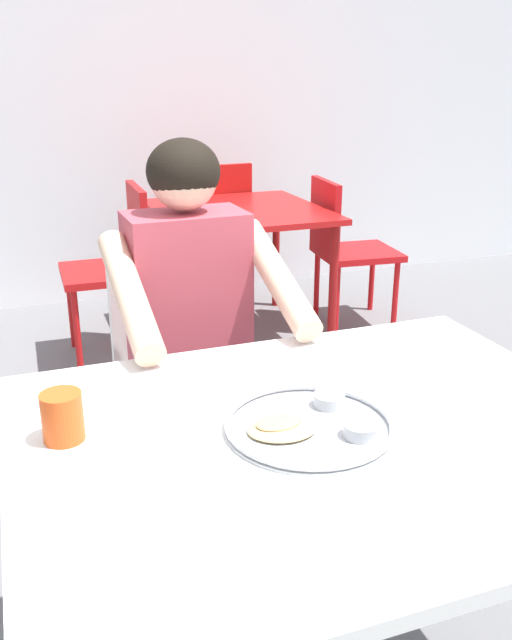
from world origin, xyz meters
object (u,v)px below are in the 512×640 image
(chair_red_right, at_px, (344,243))
(chair_red_far, at_px, (217,225))
(table_foreground, at_px, (325,458))
(table_background_red, at_px, (239,223))
(drinking_cup, at_px, (62,415))
(chair_foreground, at_px, (180,367))
(diner_foreground, at_px, (197,320))
(chair_red_left, at_px, (118,259))
(thali_tray, at_px, (311,424))

(chair_red_right, relative_size, chair_red_far, 0.95)
(chair_red_right, bearing_deg, table_foreground, -118.13)
(table_background_red, bearing_deg, drinking_cup, -116.69)
(drinking_cup, distance_m, table_background_red, 2.44)
(chair_foreground, bearing_deg, chair_red_far, 69.71)
(table_foreground, bearing_deg, chair_foreground, 94.54)
(table_foreground, xyz_separation_m, diner_foreground, (-0.07, 0.70, 0.06))
(table_background_red, bearing_deg, chair_red_left, -175.95)
(table_foreground, distance_m, thali_tray, 0.08)
(chair_red_left, bearing_deg, thali_tray, -89.52)
(table_foreground, distance_m, table_background_red, 2.40)
(table_foreground, relative_size, thali_tray, 3.61)
(thali_tray, distance_m, chair_red_right, 2.61)
(table_background_red, distance_m, chair_red_left, 0.67)
(drinking_cup, bearing_deg, diner_foreground, 53.19)
(diner_foreground, relative_size, chair_red_right, 1.47)
(table_foreground, bearing_deg, diner_foreground, 95.56)
(table_foreground, height_order, chair_red_far, chair_red_far)
(chair_red_far, bearing_deg, table_foreground, -102.84)
(thali_tray, xyz_separation_m, table_background_red, (0.64, 2.30, -0.12))
(diner_foreground, distance_m, chair_red_far, 2.34)
(table_foreground, xyz_separation_m, chair_red_right, (1.22, 2.29, -0.19))
(chair_foreground, xyz_separation_m, table_background_red, (0.68, 1.40, 0.14))
(chair_red_right, bearing_deg, chair_red_left, -179.05)
(diner_foreground, bearing_deg, drinking_cup, -126.81)
(table_background_red, bearing_deg, diner_foreground, -112.68)
(thali_tray, height_order, table_background_red, thali_tray)
(chair_red_far, bearing_deg, chair_foreground, -110.29)
(diner_foreground, xyz_separation_m, chair_red_far, (0.73, 2.21, -0.24))
(thali_tray, bearing_deg, chair_red_left, 90.48)
(chair_red_right, bearing_deg, chair_red_far, 132.34)
(thali_tray, height_order, chair_foreground, chair_foreground)
(thali_tray, relative_size, chair_red_far, 0.38)
(table_foreground, bearing_deg, drinking_cup, 164.05)
(thali_tray, relative_size, table_background_red, 0.37)
(chair_foreground, relative_size, table_background_red, 0.93)
(drinking_cup, height_order, chair_foreground, chair_foreground)
(diner_foreground, bearing_deg, table_foreground, -84.44)
(table_foreground, bearing_deg, table_background_red, 75.28)
(chair_foreground, bearing_deg, drinking_cup, -117.94)
(chair_foreground, bearing_deg, diner_foreground, -88.72)
(thali_tray, height_order, chair_red_right, chair_red_right)
(thali_tray, height_order, chair_red_far, chair_red_far)
(drinking_cup, xyz_separation_m, table_background_red, (1.09, 2.18, -0.16))
(table_foreground, relative_size, diner_foreground, 0.98)
(drinking_cup, distance_m, diner_foreground, 0.70)
(drinking_cup, relative_size, table_background_red, 0.11)
(table_foreground, height_order, diner_foreground, diner_foreground)
(chair_foreground, height_order, chair_red_left, chair_red_left)
(drinking_cup, relative_size, chair_foreground, 0.11)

